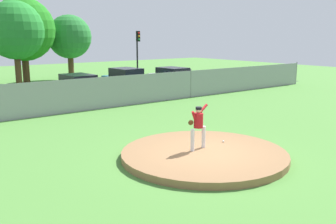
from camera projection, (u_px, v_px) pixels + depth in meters
name	position (u px, v px, depth m)	size (l,w,h in m)	color
ground_plane	(116.00, 125.00, 17.42)	(80.00, 80.00, 0.00)	#4C8438
asphalt_strip	(51.00, 100.00, 24.05)	(44.00, 7.00, 0.01)	#2B2B2D
pitchers_mound	(204.00, 154.00, 12.72)	(5.62, 5.62, 0.23)	olive
pitcher_youth	(198.00, 123.00, 12.73)	(0.83, 0.32, 1.55)	silver
baseball	(223.00, 141.00, 13.75)	(0.07, 0.07, 0.07)	white
chainlink_fence	(79.00, 95.00, 20.36)	(39.95, 0.07, 1.91)	gray
parked_car_silver	(173.00, 78.00, 29.51)	(2.04, 4.24, 1.65)	#B7BABF
parked_car_teal	(126.00, 81.00, 27.76)	(2.12, 4.14, 1.75)	#146066
parked_car_slate	(78.00, 87.00, 24.55)	(2.03, 4.28, 1.62)	slate
traffic_cone_orange	(18.00, 109.00, 19.93)	(0.40, 0.40, 0.55)	orange
traffic_light_far	(138.00, 47.00, 32.70)	(0.28, 0.46, 4.50)	black
tree_bushy_near	(15.00, 30.00, 29.81)	(4.66, 4.66, 6.86)	#4C331E
tree_broad_left	(23.00, 29.00, 31.28)	(5.30, 5.30, 7.27)	#4C331E
tree_slender_far	(70.00, 37.00, 34.71)	(4.03, 4.03, 6.02)	#4C331E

